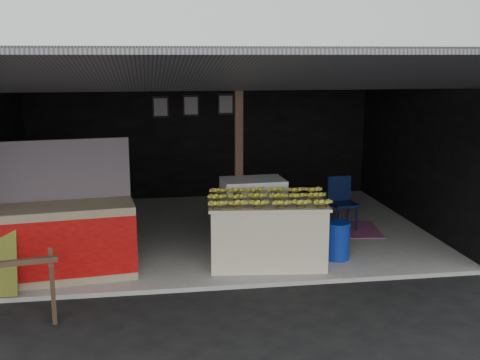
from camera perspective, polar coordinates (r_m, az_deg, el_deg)
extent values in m
plane|color=black|center=(7.76, -0.18, -10.31)|extent=(80.00, 80.00, 0.00)
cube|color=gray|center=(10.10, -2.34, -4.87)|extent=(7.00, 5.00, 0.06)
cube|color=black|center=(12.24, -3.74, 5.14)|extent=(7.00, 0.15, 2.90)
cube|color=black|center=(10.74, 16.52, 3.75)|extent=(0.15, 5.00, 2.90)
cube|color=#232326|center=(9.67, -2.48, 12.00)|extent=(7.20, 5.20, 0.12)
cube|color=#232326|center=(6.26, 1.13, 10.03)|extent=(7.40, 2.47, 0.48)
cube|color=#4C3626|center=(9.23, -0.13, 2.83)|extent=(0.12, 0.12, 2.85)
cube|color=silver|center=(8.38, 2.58, -5.12)|extent=(1.64, 1.09, 0.85)
cube|color=silver|center=(8.27, 2.61, -2.17)|extent=(1.71, 1.16, 0.04)
cube|color=white|center=(9.15, 1.24, -3.07)|extent=(0.96, 0.66, 1.03)
cube|color=navy|center=(8.84, 1.60, -3.27)|extent=(0.72, 0.05, 0.31)
cube|color=#B21414|center=(8.94, 1.59, -5.50)|extent=(0.46, 0.04, 0.10)
cube|color=#998466|center=(8.19, -16.03, -5.56)|extent=(1.80, 0.95, 0.97)
cube|color=red|center=(7.83, -16.37, -6.40)|extent=(1.71, 0.22, 0.75)
cube|color=white|center=(7.82, -16.38, -6.42)|extent=(0.58, 0.08, 0.19)
cube|color=navy|center=(8.29, -16.11, 0.96)|extent=(1.71, 0.25, 0.81)
cube|color=#4C3626|center=(6.85, -17.29, -10.41)|extent=(0.10, 0.30, 0.77)
cube|color=#4C3626|center=(7.20, -17.37, -9.30)|extent=(0.10, 0.30, 0.77)
cube|color=#4C3626|center=(6.92, -20.15, -7.35)|extent=(0.78, 0.19, 0.06)
cylinder|color=navy|center=(8.71, 9.22, -5.78)|extent=(0.35, 0.35, 0.51)
cylinder|color=#091134|center=(9.95, 9.27, -3.78)|extent=(0.03, 0.03, 0.43)
cylinder|color=#091134|center=(10.10, 10.99, -3.62)|extent=(0.03, 0.03, 0.43)
cylinder|color=#091134|center=(10.25, 8.49, -3.30)|extent=(0.03, 0.03, 0.43)
cylinder|color=#091134|center=(10.38, 10.17, -3.16)|extent=(0.03, 0.03, 0.43)
cube|color=#091134|center=(10.11, 9.77, -2.28)|extent=(0.46, 0.46, 0.04)
cube|color=#091134|center=(10.23, 9.37, -0.83)|extent=(0.42, 0.09, 0.44)
cube|color=#7D1B5E|center=(10.18, 8.84, -4.66)|extent=(1.62, 1.20, 0.01)
cube|color=black|center=(12.06, -7.54, 6.87)|extent=(0.32, 0.03, 0.42)
cube|color=#4C4C59|center=(12.04, -7.53, 6.87)|extent=(0.26, 0.02, 0.34)
cube|color=black|center=(12.09, -4.67, 7.04)|extent=(0.32, 0.03, 0.42)
cube|color=#4C4C59|center=(12.07, -4.67, 7.03)|extent=(0.26, 0.02, 0.34)
cube|color=black|center=(12.15, -1.36, 7.20)|extent=(0.32, 0.03, 0.42)
cube|color=#4C4C59|center=(12.14, -1.35, 7.19)|extent=(0.26, 0.02, 0.34)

